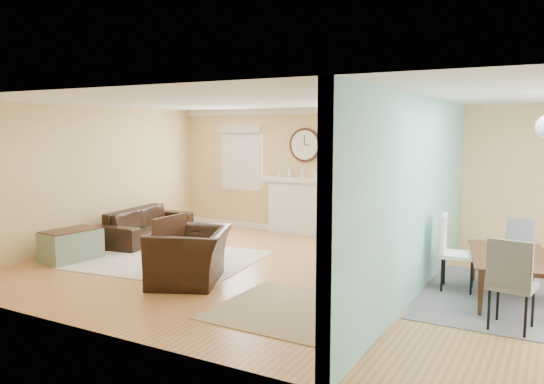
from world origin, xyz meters
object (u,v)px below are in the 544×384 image
(dining_table, at_px, (512,278))
(eames_chair, at_px, (190,256))
(sofa, at_px, (147,225))
(credenza, at_px, (416,243))
(green_chair, at_px, (388,234))

(dining_table, bearing_deg, eames_chair, 97.41)
(sofa, relative_size, dining_table, 1.29)
(sofa, height_order, dining_table, sofa)
(eames_chair, distance_m, credenza, 3.51)
(green_chair, xyz_separation_m, credenza, (0.69, -0.78, 0.05))
(credenza, bearing_deg, green_chair, 131.32)
(credenza, relative_size, dining_table, 0.95)
(sofa, height_order, eames_chair, eames_chair)
(sofa, xyz_separation_m, green_chair, (4.43, 1.25, 0.04))
(sofa, bearing_deg, credenza, -92.64)
(green_chair, height_order, credenza, credenza)
(credenza, xyz_separation_m, dining_table, (1.45, -0.96, -0.11))
(eames_chair, height_order, dining_table, eames_chair)
(eames_chair, relative_size, dining_table, 0.71)
(sofa, distance_m, credenza, 5.14)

